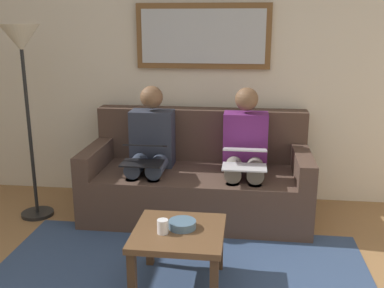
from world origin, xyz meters
TOP-DOWN VIEW (x-y plane):
  - wall_rear at (0.00, -2.60)m, footprint 6.00×0.12m
  - couch at (0.00, -2.12)m, footprint 1.94×0.90m
  - framed_mirror at (0.00, -2.51)m, footprint 1.23×0.05m
  - coffee_table at (-0.02, -0.90)m, footprint 0.57×0.57m
  - cup at (0.08, -0.84)m, footprint 0.07×0.07m
  - bowl at (-0.03, -0.93)m, footprint 0.18×0.18m
  - person_left at (-0.41, -2.05)m, footprint 0.38×0.58m
  - laptop_silver at (-0.41, -1.80)m, footprint 0.35×0.33m
  - person_right at (0.41, -2.05)m, footprint 0.38×0.58m
  - laptop_black at (0.41, -1.81)m, footprint 0.33×0.35m
  - standing_lamp at (1.42, -1.85)m, footprint 0.32×0.32m

SIDE VIEW (x-z plane):
  - couch at x=0.00m, z-range -0.14..0.76m
  - coffee_table at x=-0.02m, z-range 0.14..0.54m
  - bowl at x=-0.03m, z-range 0.40..0.45m
  - cup at x=0.08m, z-range 0.40..0.49m
  - person_left at x=-0.41m, z-range 0.04..1.18m
  - person_right at x=0.41m, z-range 0.04..1.18m
  - laptop_silver at x=-0.41m, z-range 0.56..0.70m
  - laptop_black at x=0.41m, z-range 0.55..0.70m
  - wall_rear at x=0.00m, z-range 0.00..2.60m
  - standing_lamp at x=1.42m, z-range 0.54..2.20m
  - framed_mirror at x=0.00m, z-range 1.26..1.84m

